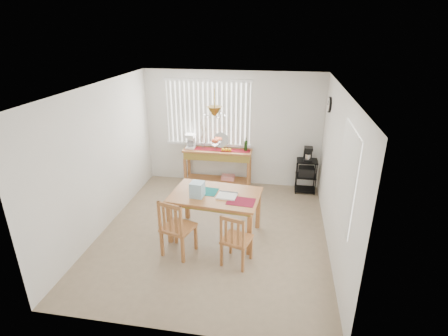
% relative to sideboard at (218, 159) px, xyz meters
% --- Properties ---
extents(ground, '(4.00, 4.50, 0.01)m').
position_rel_sideboard_xyz_m(ground, '(0.29, -2.01, -0.66)').
color(ground, gray).
extents(room_shell, '(4.20, 4.70, 2.70)m').
position_rel_sideboard_xyz_m(room_shell, '(0.29, -2.00, 1.03)').
color(room_shell, white).
rests_on(room_shell, ground).
extents(sideboard, '(1.56, 0.44, 0.87)m').
position_rel_sideboard_xyz_m(sideboard, '(0.00, 0.00, 0.00)').
color(sideboard, '#AF6E3B').
rests_on(sideboard, ground).
extents(sideboard_items, '(1.48, 0.37, 0.67)m').
position_rel_sideboard_xyz_m(sideboard_items, '(-0.26, 0.01, 0.36)').
color(sideboard_items, maroon).
rests_on(sideboard_items, sideboard).
extents(wire_cart, '(0.44, 0.36, 0.76)m').
position_rel_sideboard_xyz_m(wire_cart, '(1.99, -0.01, -0.20)').
color(wire_cart, black).
rests_on(wire_cart, ground).
extents(cart_items, '(0.18, 0.21, 0.31)m').
position_rel_sideboard_xyz_m(cart_items, '(1.99, -0.00, 0.24)').
color(cart_items, black).
rests_on(cart_items, wire_cart).
extents(dining_table, '(1.59, 1.10, 0.81)m').
position_rel_sideboard_xyz_m(dining_table, '(0.34, -2.06, 0.06)').
color(dining_table, '#AF6E3B').
rests_on(dining_table, ground).
extents(table_items, '(1.16, 0.64, 0.26)m').
position_rel_sideboard_xyz_m(table_items, '(0.18, -2.17, 0.25)').
color(table_items, '#136B69').
rests_on(table_items, dining_table).
extents(chair_left, '(0.58, 0.58, 1.00)m').
position_rel_sideboard_xyz_m(chair_left, '(-0.16, -2.73, -0.16)').
color(chair_left, '#AF6E3B').
rests_on(chair_left, ground).
extents(chair_right, '(0.51, 0.51, 0.90)m').
position_rel_sideboard_xyz_m(chair_right, '(0.80, -2.83, -0.21)').
color(chair_right, '#AF6E3B').
rests_on(chair_right, ground).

